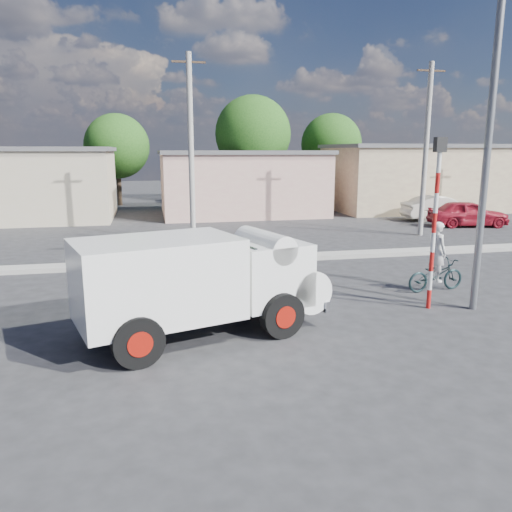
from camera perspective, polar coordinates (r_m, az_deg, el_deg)
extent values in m
plane|color=#29282B|center=(11.23, 8.78, -9.26)|extent=(120.00, 120.00, 0.00)
cube|color=#99968E|center=(18.60, 0.07, -0.32)|extent=(40.00, 0.80, 0.16)
cylinder|color=black|center=(9.80, -13.33, -9.53)|extent=(1.05, 0.57, 1.01)
cylinder|color=#AE160C|center=(9.80, -13.33, -9.53)|extent=(0.57, 0.46, 0.49)
cylinder|color=black|center=(11.56, -15.95, -6.33)|extent=(1.05, 0.57, 1.01)
cylinder|color=#AE160C|center=(11.56, -15.95, -6.33)|extent=(0.57, 0.46, 0.49)
cylinder|color=black|center=(11.01, 3.00, -6.79)|extent=(1.05, 0.57, 1.01)
cylinder|color=#AE160C|center=(11.01, 3.00, -6.79)|extent=(0.57, 0.46, 0.49)
cylinder|color=black|center=(12.60, -1.62, -4.34)|extent=(1.05, 0.57, 1.01)
cylinder|color=#AE160C|center=(12.60, -1.62, -4.34)|extent=(0.57, 0.46, 0.49)
cube|color=black|center=(11.09, -6.94, -6.32)|extent=(4.37, 2.36, 0.16)
cube|color=white|center=(10.59, -11.18, -2.60)|extent=(3.73, 2.88, 1.69)
cube|color=white|center=(11.63, 0.93, -1.77)|extent=(2.12, 2.27, 1.42)
cylinder|color=white|center=(12.12, 4.11, -3.23)|extent=(1.51, 2.09, 1.01)
cylinder|color=white|center=(11.49, 0.94, 1.33)|extent=(1.16, 1.98, 0.64)
cube|color=silver|center=(12.42, 5.51, -4.64)|extent=(0.69, 1.92, 0.26)
cube|color=black|center=(11.24, -1.90, -0.10)|extent=(0.52, 1.51, 0.64)
imported|color=#16272A|center=(15.49, 19.84, -2.06)|extent=(1.87, 0.82, 0.95)
imported|color=silver|center=(15.40, 19.94, -0.62)|extent=(0.48, 0.68, 1.75)
imported|color=silver|center=(31.34, 20.30, 5.16)|extent=(4.46, 1.76, 1.44)
imported|color=maroon|center=(29.34, 23.05, 4.50)|extent=(4.38, 2.42, 1.41)
cylinder|color=red|center=(13.80, 19.14, -4.65)|extent=(0.11, 0.11, 0.50)
cylinder|color=white|center=(13.67, 19.28, -2.64)|extent=(0.11, 0.11, 0.50)
cylinder|color=red|center=(13.56, 19.42, -0.60)|extent=(0.11, 0.11, 0.50)
cylinder|color=white|center=(13.47, 19.57, 1.48)|extent=(0.11, 0.11, 0.50)
cylinder|color=red|center=(13.39, 19.72, 3.58)|extent=(0.11, 0.11, 0.50)
cylinder|color=white|center=(13.33, 19.87, 5.71)|extent=(0.11, 0.11, 0.50)
cylinder|color=red|center=(13.29, 20.02, 7.85)|extent=(0.11, 0.11, 0.50)
cylinder|color=white|center=(13.27, 20.18, 10.00)|extent=(0.11, 0.11, 0.50)
cube|color=black|center=(13.27, 20.32, 11.85)|extent=(0.28, 0.18, 0.36)
cylinder|color=slate|center=(13.65, 25.11, 12.80)|extent=(0.18, 0.18, 9.00)
cube|color=#C5B694|center=(32.87, -26.66, 7.16)|extent=(12.00, 7.00, 4.00)
cube|color=#59595B|center=(32.80, -27.02, 10.84)|extent=(12.30, 7.30, 0.24)
cube|color=#D49B92|center=(32.36, -1.68, 8.18)|extent=(10.00, 7.00, 3.80)
cube|color=#59595B|center=(32.29, -1.71, 11.76)|extent=(10.30, 7.30, 0.24)
cube|color=tan|center=(36.47, 17.41, 8.39)|extent=(11.00, 7.00, 4.20)
cube|color=#59595B|center=(36.42, 17.63, 11.87)|extent=(11.30, 7.30, 0.24)
cylinder|color=#38281E|center=(38.89, -15.40, 8.16)|extent=(0.36, 0.36, 3.47)
sphere|color=#34681F|center=(38.83, -15.62, 11.99)|extent=(4.71, 4.71, 4.71)
cylinder|color=#38281E|center=(38.61, -0.36, 9.10)|extent=(0.36, 0.36, 4.20)
sphere|color=#34681F|center=(38.58, -0.36, 13.77)|extent=(5.70, 5.70, 5.70)
cylinder|color=#38281E|center=(42.49, 8.48, 8.85)|extent=(0.36, 0.36, 3.64)
sphere|color=#34681F|center=(42.44, 8.60, 12.54)|extent=(4.94, 4.94, 4.94)
cylinder|color=#99968E|center=(21.84, -7.44, 11.77)|extent=(0.24, 0.24, 8.00)
cube|color=#38281E|center=(22.13, -7.71, 21.13)|extent=(1.40, 0.08, 0.08)
cylinder|color=#99968E|center=(25.26, 18.82, 11.26)|extent=(0.24, 0.24, 8.00)
cube|color=#38281E|center=(25.50, 19.39, 19.36)|extent=(1.40, 0.08, 0.08)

